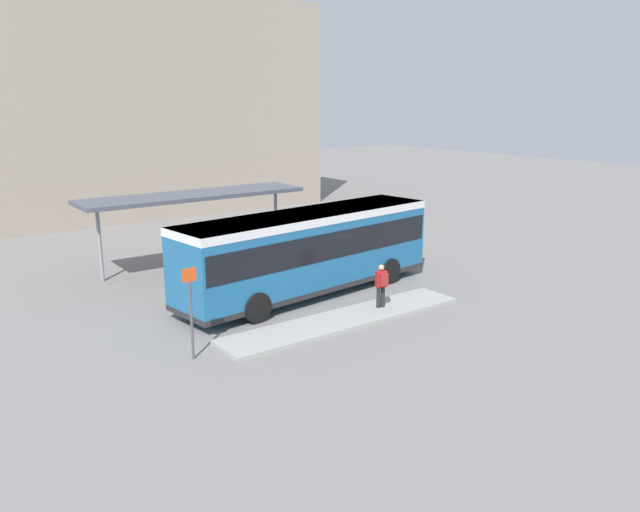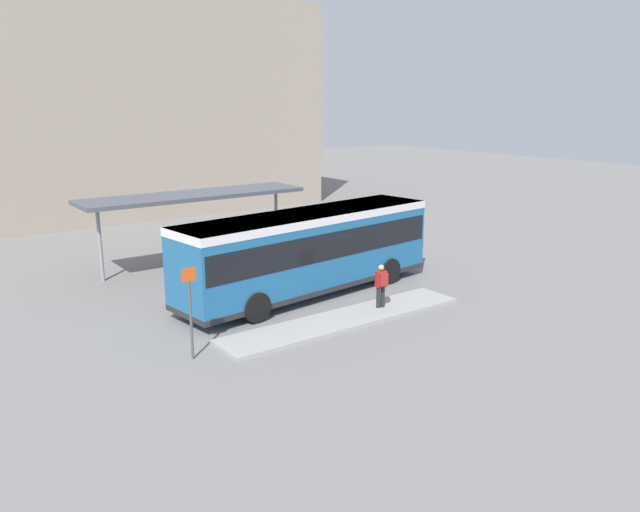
# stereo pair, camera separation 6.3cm
# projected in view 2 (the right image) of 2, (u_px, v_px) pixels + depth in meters

# --- Properties ---
(ground_plane) EXTENTS (120.00, 120.00, 0.00)m
(ground_plane) POSITION_uv_depth(u_px,v_px,m) (309.00, 294.00, 24.68)
(ground_plane) COLOR slate
(curb_island) EXTENTS (9.50, 1.80, 0.12)m
(curb_island) POSITION_uv_depth(u_px,v_px,m) (345.00, 319.00, 21.70)
(curb_island) COLOR #9E9E99
(curb_island) RESTS_ON ground_plane
(city_bus) EXTENTS (11.40, 3.73, 3.28)m
(city_bus) POSITION_uv_depth(u_px,v_px,m) (309.00, 247.00, 24.22)
(city_bus) COLOR #1E6093
(city_bus) RESTS_ON ground_plane
(pedestrian_waiting) EXTENTS (0.44, 0.48, 1.61)m
(pedestrian_waiting) POSITION_uv_depth(u_px,v_px,m) (381.00, 283.00, 22.50)
(pedestrian_waiting) COLOR #232328
(pedestrian_waiting) RESTS_ON curb_island
(bicycle_blue) EXTENTS (0.48, 1.67, 0.72)m
(bicycle_blue) POSITION_uv_depth(u_px,v_px,m) (412.00, 239.00, 32.78)
(bicycle_blue) COLOR black
(bicycle_blue) RESTS_ON ground_plane
(bicycle_black) EXTENTS (0.48, 1.64, 0.71)m
(bicycle_black) POSITION_uv_depth(u_px,v_px,m) (397.00, 237.00, 33.36)
(bicycle_black) COLOR black
(bicycle_black) RESTS_ON ground_plane
(bicycle_yellow) EXTENTS (0.48, 1.61, 0.69)m
(bicycle_yellow) POSITION_uv_depth(u_px,v_px,m) (392.00, 233.00, 34.33)
(bicycle_yellow) COLOR black
(bicycle_yellow) RESTS_ON ground_plane
(bicycle_green) EXTENTS (0.48, 1.76, 0.76)m
(bicycle_green) POSITION_uv_depth(u_px,v_px,m) (380.00, 230.00, 34.96)
(bicycle_green) COLOR black
(bicycle_green) RESTS_ON ground_plane
(station_shelter) EXTENTS (10.27, 2.59, 3.37)m
(station_shelter) POSITION_uv_depth(u_px,v_px,m) (194.00, 196.00, 28.21)
(station_shelter) COLOR #4C515B
(station_shelter) RESTS_ON ground_plane
(platform_sign) EXTENTS (0.44, 0.08, 2.80)m
(platform_sign) POSITION_uv_depth(u_px,v_px,m) (190.00, 309.00, 18.15)
(platform_sign) COLOR #4C4C51
(platform_sign) RESTS_ON ground_plane
(station_building) EXTENTS (22.92, 15.65, 14.05)m
(station_building) POSITION_uv_depth(u_px,v_px,m) (129.00, 106.00, 44.95)
(station_building) COLOR gray
(station_building) RESTS_ON ground_plane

